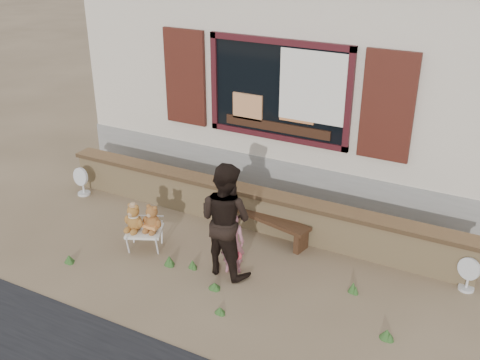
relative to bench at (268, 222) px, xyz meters
The scene contains 12 objects.
ground 0.93m from the bench, 116.45° to the right, with size 80.00×80.00×0.00m, color brown.
shopfront 4.09m from the bench, 96.16° to the left, with size 8.04×5.13×4.00m.
brick_wall 0.45m from the bench, 153.32° to the left, with size 7.10×0.36×0.67m.
bench is the anchor object (origin of this frame).
folding_chair 1.93m from the bench, 142.45° to the right, with size 0.67×0.64×0.32m.
teddy_bear_left 2.08m from the bench, 143.32° to the right, with size 0.33×0.28×0.45m, color brown, non-canonical shape.
teddy_bear_right 1.81m from the bench, 141.44° to the right, with size 0.32×0.28×0.44m, color brown, non-canonical shape.
child 1.12m from the bench, 92.47° to the right, with size 0.35×0.23×0.95m, color pink.
adult 1.27m from the bench, 97.14° to the right, with size 0.82×0.64×1.68m, color black.
fan_left 3.63m from the bench, behind, with size 0.34×0.23×0.54m.
fan_right 3.00m from the bench, ahead, with size 0.33×0.22×0.51m.
grass_tufts 1.49m from the bench, 84.81° to the right, with size 4.75×1.38×0.16m.
Camera 1 is at (3.58, -6.23, 4.66)m, focal length 42.00 mm.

